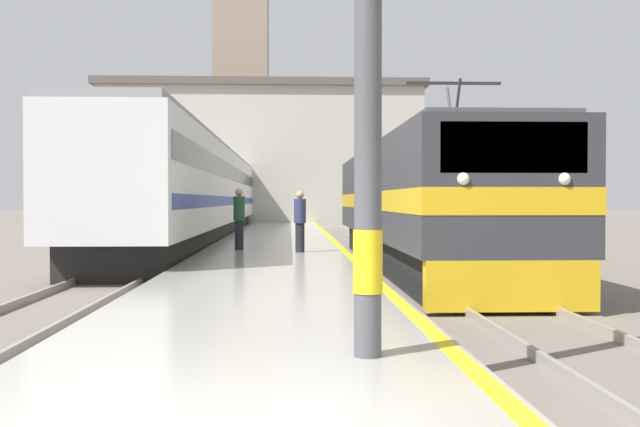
# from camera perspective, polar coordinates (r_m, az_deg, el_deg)

# --- Properties ---
(ground_plane) EXTENTS (200.00, 200.00, 0.00)m
(ground_plane) POSITION_cam_1_polar(r_m,az_deg,el_deg) (34.46, -3.04, -2.04)
(ground_plane) COLOR #70665B
(platform) EXTENTS (4.34, 140.00, 0.37)m
(platform) POSITION_cam_1_polar(r_m,az_deg,el_deg) (29.46, -3.16, -2.21)
(platform) COLOR #ADA89E
(platform) RESTS_ON ground
(rail_track_near) EXTENTS (2.84, 140.00, 0.16)m
(rail_track_near) POSITION_cam_1_polar(r_m,az_deg,el_deg) (29.67, 4.44, -2.48)
(rail_track_near) COLOR #70665B
(rail_track_near) RESTS_ON ground
(rail_track_far) EXTENTS (2.83, 140.00, 0.16)m
(rail_track_far) POSITION_cam_1_polar(r_m,az_deg,el_deg) (29.73, -9.92, -2.48)
(rail_track_far) COLOR #70665B
(rail_track_far) RESTS_ON ground
(locomotive_train) EXTENTS (2.92, 17.45, 4.36)m
(locomotive_train) POSITION_cam_1_polar(r_m,az_deg,el_deg) (20.44, 7.51, 0.74)
(locomotive_train) COLOR black
(locomotive_train) RESTS_ON ground
(passenger_train) EXTENTS (2.92, 47.09, 4.13)m
(passenger_train) POSITION_cam_1_polar(r_m,az_deg,el_deg) (39.06, -8.10, 1.56)
(passenger_train) COLOR black
(passenger_train) RESTS_ON ground
(person_on_platform) EXTENTS (0.34, 0.34, 1.74)m
(person_on_platform) POSITION_cam_1_polar(r_m,az_deg,el_deg) (21.22, -1.54, -0.49)
(person_on_platform) COLOR #23232D
(person_on_platform) RESTS_ON platform
(second_waiting_passenger) EXTENTS (0.34, 0.34, 1.83)m
(second_waiting_passenger) POSITION_cam_1_polar(r_m,az_deg,el_deg) (22.46, -6.18, -0.28)
(second_waiting_passenger) COLOR #23232D
(second_waiting_passenger) RESTS_ON platform
(clock_tower) EXTENTS (5.63, 5.63, 28.08)m
(clock_tower) POSITION_cam_1_polar(r_m,az_deg,el_deg) (65.07, -6.01, 12.65)
(clock_tower) COLOR gray
(clock_tower) RESTS_ON ground
(station_building) EXTENTS (22.25, 7.55, 9.92)m
(station_building) POSITION_cam_1_polar(r_m,az_deg,el_deg) (52.90, -4.38, 4.43)
(station_building) COLOR #B7B2A3
(station_building) RESTS_ON ground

